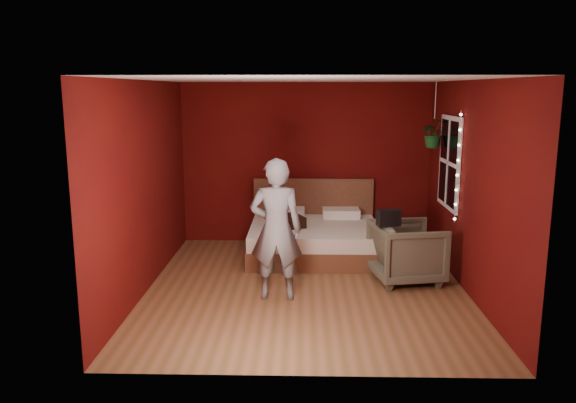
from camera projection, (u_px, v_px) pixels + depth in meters
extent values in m
plane|color=brown|center=(306.00, 288.00, 7.16)|extent=(4.50, 4.50, 0.00)
cube|color=#560D09|center=(306.00, 164.00, 9.12)|extent=(4.00, 0.02, 2.60)
cube|color=#560D09|center=(309.00, 234.00, 4.69)|extent=(4.00, 0.02, 2.60)
cube|color=#560D09|center=(145.00, 187.00, 6.96)|extent=(0.02, 4.50, 2.60)
cube|color=#560D09|center=(471.00, 188.00, 6.86)|extent=(0.02, 4.50, 2.60)
cube|color=white|center=(307.00, 79.00, 6.65)|extent=(4.00, 4.50, 0.02)
cube|color=white|center=(450.00, 162.00, 7.70)|extent=(0.04, 0.97, 1.27)
cube|color=black|center=(448.00, 162.00, 7.70)|extent=(0.02, 0.85, 1.15)
cube|color=white|center=(448.00, 162.00, 7.70)|extent=(0.03, 0.05, 1.15)
cube|color=white|center=(448.00, 162.00, 7.70)|extent=(0.03, 0.85, 0.05)
cylinder|color=silver|center=(458.00, 168.00, 7.19)|extent=(0.01, 0.01, 1.45)
sphere|color=#FFF2CC|center=(455.00, 219.00, 7.32)|extent=(0.04, 0.04, 0.04)
sphere|color=#FFF2CC|center=(455.00, 204.00, 7.28)|extent=(0.04, 0.04, 0.04)
sphere|color=#FFF2CC|center=(456.00, 190.00, 7.25)|extent=(0.04, 0.04, 0.04)
sphere|color=#FFF2CC|center=(457.00, 175.00, 7.21)|extent=(0.04, 0.04, 0.04)
sphere|color=#FFF2CC|center=(458.00, 160.00, 7.17)|extent=(0.04, 0.04, 0.04)
sphere|color=#FFF2CC|center=(459.00, 145.00, 7.13)|extent=(0.04, 0.04, 0.04)
sphere|color=#FFF2CC|center=(460.00, 130.00, 7.09)|extent=(0.04, 0.04, 0.04)
sphere|color=#FFF2CC|center=(461.00, 115.00, 7.06)|extent=(0.04, 0.04, 0.04)
cube|color=brown|center=(314.00, 248.00, 8.48)|extent=(1.94, 1.65, 0.27)
cube|color=white|center=(314.00, 232.00, 8.43)|extent=(1.90, 1.61, 0.21)
cube|color=brown|center=(313.00, 211.00, 9.17)|extent=(1.94, 0.08, 1.07)
cube|color=white|center=(286.00, 213.00, 8.95)|extent=(0.58, 0.37, 0.14)
cube|color=white|center=(341.00, 213.00, 8.93)|extent=(0.58, 0.37, 0.14)
imported|color=slate|center=(276.00, 230.00, 6.64)|extent=(0.63, 0.41, 1.71)
imported|color=#686652|center=(407.00, 252.00, 7.35)|extent=(1.00, 0.98, 0.79)
cube|color=black|center=(389.00, 218.00, 7.10)|extent=(0.31, 0.21, 0.21)
cube|color=black|center=(287.00, 221.00, 8.32)|extent=(0.59, 0.59, 0.16)
cylinder|color=silver|center=(435.00, 100.00, 7.94)|extent=(0.01, 0.01, 0.53)
imported|color=#195822|center=(434.00, 133.00, 8.03)|extent=(0.41, 0.36, 0.41)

